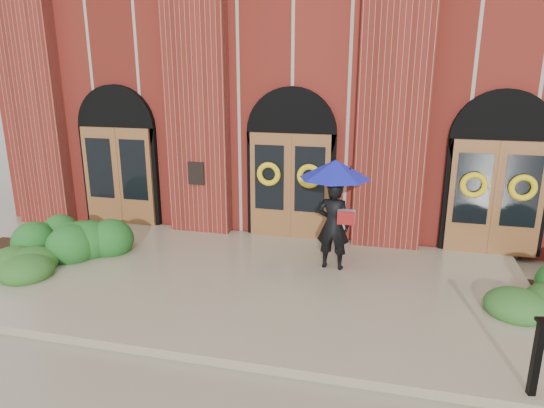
% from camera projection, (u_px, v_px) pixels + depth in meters
% --- Properties ---
extents(ground, '(90.00, 90.00, 0.00)m').
position_uv_depth(ground, '(260.00, 291.00, 9.27)').
color(ground, gray).
rests_on(ground, ground).
extents(landing, '(10.00, 5.30, 0.15)m').
position_uv_depth(landing, '(262.00, 284.00, 9.39)').
color(landing, gray).
rests_on(landing, ground).
extents(church_building, '(16.20, 12.53, 7.00)m').
position_uv_depth(church_building, '(327.00, 85.00, 16.49)').
color(church_building, maroon).
rests_on(church_building, ground).
extents(man_with_umbrella, '(1.51, 1.51, 2.25)m').
position_uv_depth(man_with_umbrella, '(335.00, 193.00, 9.53)').
color(man_with_umbrella, black).
rests_on(man_with_umbrella, landing).
extents(metal_post, '(0.17, 0.17, 1.06)m').
position_uv_depth(metal_post, '(537.00, 356.00, 5.98)').
color(metal_post, black).
rests_on(metal_post, landing).
extents(hedge_wall_left, '(3.25, 1.30, 0.83)m').
position_uv_depth(hedge_wall_left, '(41.00, 239.00, 10.82)').
color(hedge_wall_left, '#1C541C').
rests_on(hedge_wall_left, ground).
extents(hedge_front_left, '(1.52, 1.30, 0.54)m').
position_uv_depth(hedge_front_left, '(6.00, 266.00, 9.72)').
color(hedge_front_left, '#27551D').
rests_on(hedge_front_left, ground).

